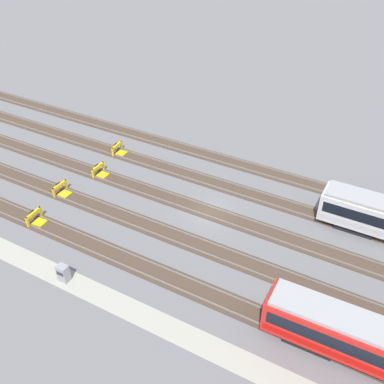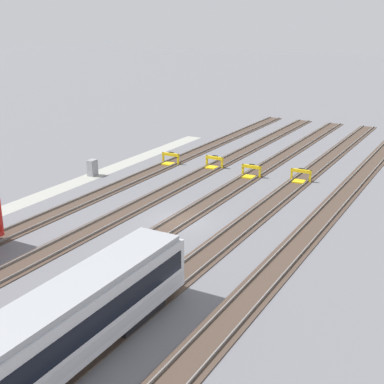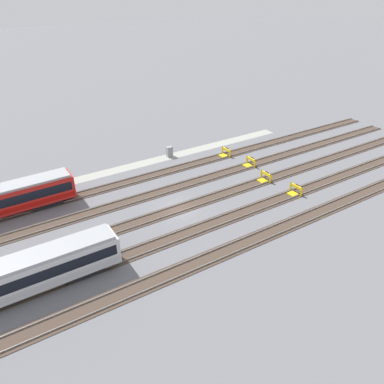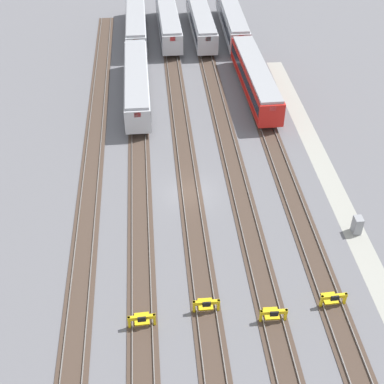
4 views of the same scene
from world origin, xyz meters
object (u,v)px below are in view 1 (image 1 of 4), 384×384
Objects in this scene: bumper_stop_nearest_track at (36,218)px; bumper_stop_near_inner_track at (62,190)px; bumper_stop_far_inner_track at (119,150)px; electrical_cabinet at (63,273)px; bumper_stop_middle_track at (100,171)px.

bumper_stop_near_inner_track is (-1.01, 4.70, 0.00)m from bumper_stop_nearest_track.
bumper_stop_nearest_track and bumper_stop_far_inner_track have the same top height.
bumper_stop_far_inner_track is 1.26× the size of electrical_cabinet.
bumper_stop_nearest_track is 4.81m from bumper_stop_near_inner_track.
bumper_stop_far_inner_track is at bearing 113.49° from electrical_cabinet.
electrical_cabinet is at bearing -47.19° from bumper_stop_near_inner_track.
bumper_stop_nearest_track is at bearing 149.40° from electrical_cabinet.
bumper_stop_far_inner_track is (-0.66, 14.15, 0.00)m from bumper_stop_nearest_track.
bumper_stop_nearest_track is 1.00× the size of bumper_stop_near_inner_track.
bumper_stop_nearest_track is 8.59m from electrical_cabinet.
bumper_stop_middle_track is 4.82m from bumper_stop_far_inner_track.
bumper_stop_nearest_track is at bearing -91.61° from bumper_stop_middle_track.
electrical_cabinet is (7.12, -13.79, 0.29)m from bumper_stop_middle_track.
bumper_stop_near_inner_track is 1.25× the size of electrical_cabinet.
bumper_stop_nearest_track is at bearing -77.84° from bumper_stop_near_inner_track.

